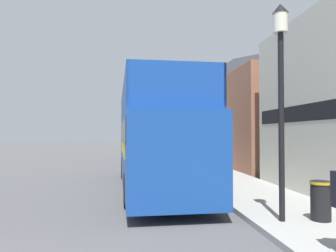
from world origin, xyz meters
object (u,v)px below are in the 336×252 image
object	(u,v)px
parked_car_ahead_of_bus	(157,157)
lamp_post_second	(205,110)
tour_bus	(155,143)
lamp_post_nearest	(281,71)
litter_bin	(321,199)

from	to	relation	value
parked_car_ahead_of_bus	lamp_post_second	world-z (taller)	lamp_post_second
parked_car_ahead_of_bus	lamp_post_second	size ratio (longest dim) A/B	0.94
tour_bus	lamp_post_nearest	xyz separation A→B (m)	(2.51, -5.63, 1.79)
lamp_post_second	litter_bin	xyz separation A→B (m)	(1.04, -7.34, -2.59)
tour_bus	lamp_post_second	bearing A→B (deg)	32.42
tour_bus	lamp_post_second	size ratio (longest dim) A/B	2.39
parked_car_ahead_of_bus	lamp_post_nearest	distance (m)	14.36
parked_car_ahead_of_bus	tour_bus	bearing A→B (deg)	-97.68
litter_bin	lamp_post_nearest	bearing A→B (deg)	176.57
tour_bus	litter_bin	bearing A→B (deg)	-61.67
parked_car_ahead_of_bus	litter_bin	world-z (taller)	parked_car_ahead_of_bus
lamp_post_second	litter_bin	size ratio (longest dim) A/B	4.91
lamp_post_nearest	lamp_post_second	distance (m)	7.29
lamp_post_nearest	lamp_post_second	xyz separation A→B (m)	(-0.15, 7.28, -0.34)
parked_car_ahead_of_bus	lamp_post_second	xyz separation A→B (m)	(1.66, -6.66, 2.56)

